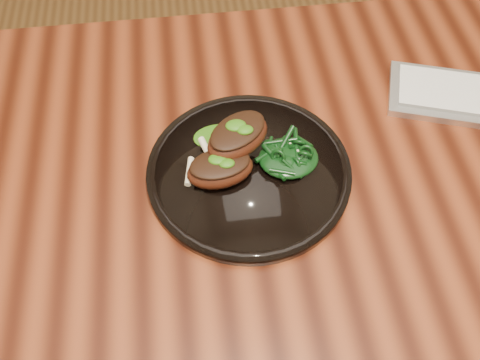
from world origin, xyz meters
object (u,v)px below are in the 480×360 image
object	(u,v)px
plate	(249,172)
lamb_chop_front	(220,168)
desk	(312,194)
greens_heap	(289,155)

from	to	relation	value
plate	lamb_chop_front	distance (m)	0.06
desk	greens_heap	world-z (taller)	greens_heap
plate	lamb_chop_front	world-z (taller)	lamb_chop_front
desk	plate	size ratio (longest dim) A/B	5.10
desk	plate	distance (m)	0.15
desk	lamb_chop_front	distance (m)	0.20
plate	greens_heap	bearing A→B (deg)	5.19
desk	greens_heap	size ratio (longest dim) A/B	17.34
plate	desk	bearing A→B (deg)	3.77
lamb_chop_front	greens_heap	size ratio (longest dim) A/B	1.19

